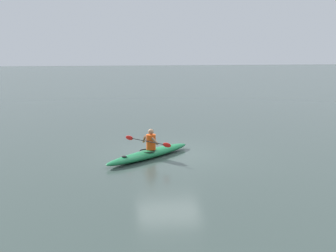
# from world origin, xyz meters

# --- Properties ---
(ground_plane) EXTENTS (160.00, 160.00, 0.00)m
(ground_plane) POSITION_xyz_m (0.00, 0.00, 0.00)
(ground_plane) COLOR #384742
(kayak) EXTENTS (3.68, 3.37, 0.30)m
(kayak) POSITION_xyz_m (0.82, 0.52, 0.15)
(kayak) COLOR #19723F
(kayak) RESTS_ON ground
(kayaker) EXTENTS (1.58, 1.78, 0.79)m
(kayaker) POSITION_xyz_m (0.76, 0.47, 0.64)
(kayaker) COLOR #E04C14
(kayaker) RESTS_ON kayak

